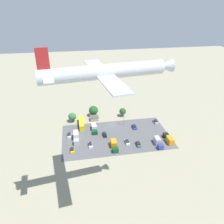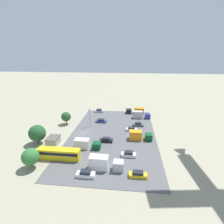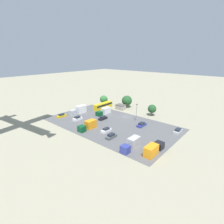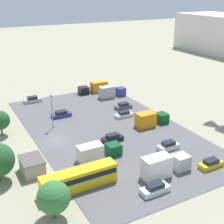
{
  "view_description": "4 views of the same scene",
  "coord_description": "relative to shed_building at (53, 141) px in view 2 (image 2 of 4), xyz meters",
  "views": [
    {
      "loc": [
        18.36,
        101.43,
        61.12
      ],
      "look_at": [
        5.57,
        30.61,
        24.09
      ],
      "focal_mm": 35.0,
      "sensor_mm": 36.0,
      "label": 1
    },
    {
      "loc": [
        56.86,
        17.06,
        28.3
      ],
      "look_at": [
        -3.88,
        10.52,
        7.39
      ],
      "focal_mm": 28.0,
      "sensor_mm": 36.0,
      "label": 2
    },
    {
      "loc": [
        -43.86,
        60.8,
        26.86
      ],
      "look_at": [
        -4.35,
        15.01,
        6.95
      ],
      "focal_mm": 28.0,
      "sensor_mm": 36.0,
      "label": 3
    },
    {
      "loc": [
        53.67,
        -16.8,
        28.15
      ],
      "look_at": [
        -2.18,
        13.71,
        2.77
      ],
      "focal_mm": 50.0,
      "sensor_mm": 36.0,
      "label": 4
    }
  ],
  "objects": [
    {
      "name": "ground_plane",
      "position": [
        -8.94,
        7.19,
        -1.29
      ],
      "size": [
        400.0,
        400.0,
        0.0
      ],
      "primitive_type": "plane",
      "color": "gray"
    },
    {
      "name": "tree_apron_mid",
      "position": [
        -0.11,
        -5.16,
        2.38
      ],
      "size": [
        5.37,
        5.37,
        6.36
      ],
      "color": "brown",
      "rests_on": "ground"
    },
    {
      "name": "parked_car_6",
      "position": [
        -17.75,
        27.78,
        -0.58
      ],
      "size": [
        1.78,
        4.31,
        1.5
      ],
      "color": "#4C5156",
      "rests_on": "ground"
    },
    {
      "name": "parking_lot_surface",
      "position": [
        -8.94,
        18.4,
        -1.25
      ],
      "size": [
        53.3,
        30.29,
        0.08
      ],
      "color": "#565659",
      "rests_on": "ground"
    },
    {
      "name": "parked_car_3",
      "position": [
        -13.01,
        25.12,
        -0.62
      ],
      "size": [
        1.71,
        4.3,
        1.41
      ],
      "color": "silver",
      "rests_on": "ground"
    },
    {
      "name": "parked_car_2",
      "position": [
        12.92,
        26.71,
        -0.59
      ],
      "size": [
        1.71,
        4.38,
        1.48
      ],
      "color": "gold",
      "rests_on": "ground"
    },
    {
      "name": "parked_truck_0",
      "position": [
        10.87,
        18.3,
        0.44
      ],
      "size": [
        2.43,
        8.64,
        3.6
      ],
      "color": "#ADB2B7",
      "rests_on": "ground"
    },
    {
      "name": "parked_truck_1",
      "position": [
        1.21,
        11.14,
        0.12
      ],
      "size": [
        2.4,
        8.02,
        2.91
      ],
      "color": "#0C4723",
      "rests_on": "ground"
    },
    {
      "name": "parked_truck_3",
      "position": [
        -26.99,
        29.21,
        0.26
      ],
      "size": [
        2.33,
        7.49,
        3.22
      ],
      "color": "navy",
      "rests_on": "ground"
    },
    {
      "name": "light_pole_lot_centre",
      "position": [
        -15.18,
        8.63,
        2.89
      ],
      "size": [
        0.9,
        0.28,
        7.35
      ],
      "color": "gray",
      "rests_on": "ground"
    },
    {
      "name": "parked_car_5",
      "position": [
        -20.1,
        12.28,
        -0.59
      ],
      "size": [
        1.95,
        4.5,
        1.48
      ],
      "color": "navy",
      "rests_on": "ground"
    },
    {
      "name": "parked_car_0",
      "position": [
        4.51,
        24.34,
        -0.54
      ],
      "size": [
        1.72,
        4.2,
        1.61
      ],
      "color": "silver",
      "rests_on": "ground"
    },
    {
      "name": "parked_car_4",
      "position": [
        -33.25,
        9.09,
        -0.55
      ],
      "size": [
        1.88,
        4.45,
        1.57
      ],
      "rotation": [
        0.0,
        0.0,
        3.14
      ],
      "color": "#ADB2B7",
      "rests_on": "ground"
    },
    {
      "name": "shed_building",
      "position": [
        0.0,
        0.0,
        0.0
      ],
      "size": [
        4.68,
        3.58,
        2.56
      ],
      "color": "#9E998E",
      "rests_on": "ground"
    },
    {
      "name": "parked_truck_2",
      "position": [
        -6.19,
        27.74,
        0.2
      ],
      "size": [
        2.53,
        7.63,
        3.09
      ],
      "color": "#0C4723",
      "rests_on": "ground"
    },
    {
      "name": "tree_apron_far",
      "position": [
        12.27,
        -0.39,
        1.97
      ],
      "size": [
        4.36,
        4.36,
        5.45
      ],
      "color": "brown",
      "rests_on": "ground"
    },
    {
      "name": "tree_near_shed",
      "position": [
        -16.86,
        -1.74,
        1.98
      ],
      "size": [
        3.9,
        3.9,
        5.23
      ],
      "color": "brown",
      "rests_on": "ground"
    },
    {
      "name": "bus",
      "position": [
        7.63,
        5.05,
        0.43
      ],
      "size": [
        2.47,
        11.83,
        3.05
      ],
      "color": "gold",
      "rests_on": "ground"
    },
    {
      "name": "parked_truck_4",
      "position": [
        -33.17,
        27.27,
        0.14
      ],
      "size": [
        2.5,
        8.47,
        2.95
      ],
      "rotation": [
        0.0,
        0.0,
        3.14
      ],
      "color": "black",
      "rests_on": "ground"
    },
    {
      "name": "parked_car_7",
      "position": [
        14.16,
        14.29,
        -0.53
      ],
      "size": [
        1.81,
        4.45,
        1.62
      ],
      "rotation": [
        0.0,
        0.0,
        3.14
      ],
      "color": "silver",
      "rests_on": "ground"
    },
    {
      "name": "parked_car_1",
      "position": [
        -3.39,
        16.8,
        -0.57
      ],
      "size": [
        1.72,
        4.24,
        1.52
      ],
      "color": "black",
      "rests_on": "ground"
    }
  ]
}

